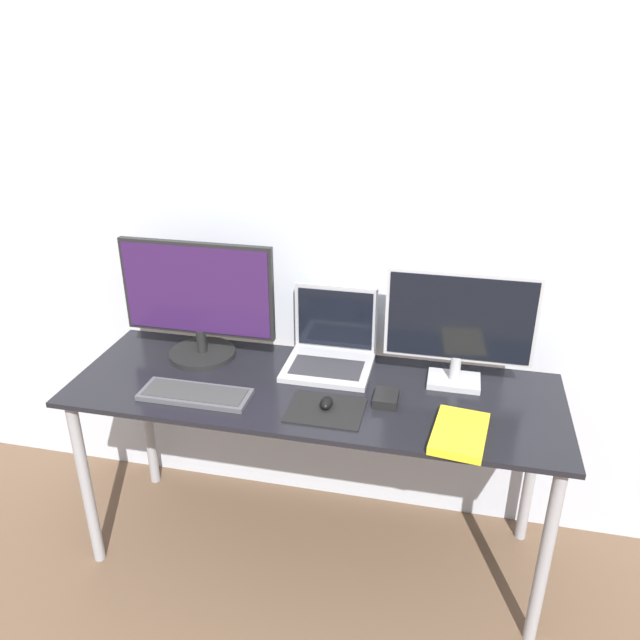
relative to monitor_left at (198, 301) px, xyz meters
name	(u,v)px	position (x,y,z in m)	size (l,w,h in m)	color
ground_plane	(296,606)	(0.45, -0.41, -0.92)	(12.00, 12.00, 0.00)	brown
wall_back	(335,202)	(0.45, 0.21, 0.33)	(7.00, 0.05, 2.50)	silver
desk	(314,409)	(0.45, -0.13, -0.30)	(1.64, 0.56, 0.70)	black
monitor_left	(198,301)	(0.00, 0.00, 0.00)	(0.56, 0.24, 0.43)	black
monitor_right	(460,324)	(0.91, 0.00, 0.00)	(0.48, 0.12, 0.40)	#B2B2B7
laptop	(331,347)	(0.47, 0.05, -0.15)	(0.30, 0.26, 0.27)	#ADADB2
keyboard	(195,394)	(0.09, -0.27, -0.21)	(0.36, 0.13, 0.02)	#4C4C51
mousepad	(326,410)	(0.52, -0.26, -0.22)	(0.24, 0.18, 0.00)	black
mouse	(327,403)	(0.52, -0.25, -0.20)	(0.04, 0.06, 0.03)	black
book	(460,433)	(0.93, -0.31, -0.21)	(0.18, 0.25, 0.03)	yellow
power_brick	(386,398)	(0.70, -0.17, -0.20)	(0.08, 0.10, 0.03)	black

